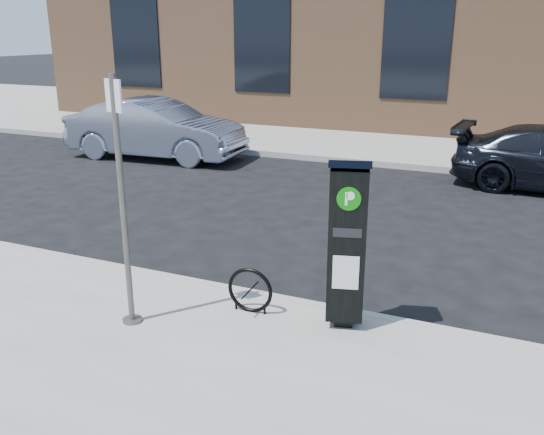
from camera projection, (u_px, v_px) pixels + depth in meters
The scene contains 9 objects.
ground at pixel (228, 297), 7.35m from camera, with size 120.00×120.00×0.00m, color black.
sidewalk_far at pixel (421, 128), 19.52m from camera, with size 60.00×12.00×0.15m, color gray.
curb_near at pixel (227, 292), 7.31m from camera, with size 60.00×0.12×0.16m, color #9E9B93.
curb_far at pixel (378, 164), 14.31m from camera, with size 60.00×0.12×0.16m, color #9E9B93.
building at pixel (444, 4), 20.86m from camera, with size 28.00×10.05×8.25m.
parking_kiosk at pixel (347, 242), 6.07m from camera, with size 0.52×0.48×1.88m.
sign_pole at pixel (123, 207), 6.01m from camera, with size 0.23×0.22×2.70m.
bike_rack at pixel (250, 290), 6.56m from camera, with size 0.55×0.07×0.55m.
car_silver at pixel (155, 129), 15.08m from camera, with size 1.63×4.69×1.54m, color gray.
Camera 1 is at (3.20, -5.89, 3.25)m, focal length 38.00 mm.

